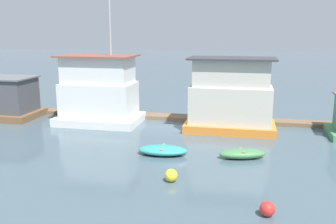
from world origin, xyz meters
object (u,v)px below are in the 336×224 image
object	(u,v)px
houseboat_brown	(5,98)
buoy_red	(267,209)
dinghy_teal	(163,150)
dinghy_green	(242,154)
houseboat_white	(99,92)
houseboat_orange	(231,98)
buoy_yellow	(171,175)

from	to	relation	value
houseboat_brown	buoy_red	size ratio (longest dim) A/B	10.57
dinghy_teal	dinghy_green	xyz separation A→B (m)	(4.57, 0.31, 0.01)
buoy_red	dinghy_green	bearing A→B (deg)	99.32
houseboat_brown	dinghy_green	world-z (taller)	houseboat_brown
houseboat_white	buoy_red	world-z (taller)	houseboat_white
houseboat_brown	houseboat_orange	bearing A→B (deg)	-0.94
houseboat_brown	dinghy_teal	distance (m)	16.25
dinghy_teal	buoy_red	distance (m)	8.50
houseboat_brown	dinghy_green	size ratio (longest dim) A/B	2.27
dinghy_teal	dinghy_green	bearing A→B (deg)	3.83
houseboat_brown	houseboat_orange	size ratio (longest dim) A/B	1.01
houseboat_brown	buoy_red	xyz separation A→B (m)	(20.49, -12.84, -1.29)
buoy_red	houseboat_orange	bearing A→B (deg)	99.55
dinghy_teal	buoy_yellow	bearing A→B (deg)	-71.32
houseboat_orange	dinghy_green	xyz separation A→B (m)	(1.02, -5.89, -2.12)
houseboat_brown	buoy_red	world-z (taller)	houseboat_brown
houseboat_orange	buoy_red	distance (m)	12.89
dinghy_teal	dinghy_green	size ratio (longest dim) A/B	1.05
dinghy_green	buoy_yellow	bearing A→B (deg)	-128.66
dinghy_green	houseboat_orange	bearing A→B (deg)	99.80
houseboat_brown	buoy_yellow	size ratio (longest dim) A/B	10.29
dinghy_green	houseboat_white	bearing A→B (deg)	151.23
houseboat_brown	dinghy_teal	xyz separation A→B (m)	(14.83, -6.50, -1.33)
houseboat_white	houseboat_orange	distance (m)	10.04
houseboat_white	houseboat_orange	world-z (taller)	houseboat_white
dinghy_teal	houseboat_orange	bearing A→B (deg)	60.19
houseboat_white	buoy_yellow	world-z (taller)	houseboat_white
houseboat_orange	dinghy_teal	distance (m)	7.45
dinghy_green	buoy_yellow	xyz separation A→B (m)	(-3.28, -4.10, 0.04)
houseboat_brown	dinghy_teal	world-z (taller)	houseboat_brown
houseboat_orange	buoy_red	size ratio (longest dim) A/B	10.44
buoy_red	dinghy_teal	bearing A→B (deg)	131.72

